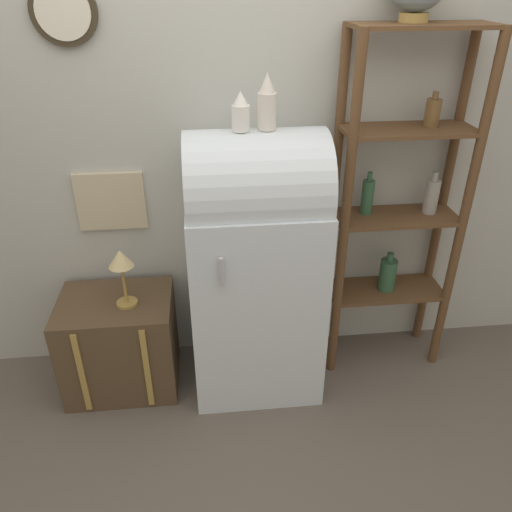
{
  "coord_description": "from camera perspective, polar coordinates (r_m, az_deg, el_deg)",
  "views": [
    {
      "loc": [
        -0.23,
        -1.96,
        2.06
      ],
      "look_at": [
        0.0,
        0.26,
        0.8
      ],
      "focal_mm": 35.0,
      "sensor_mm": 36.0,
      "label": 1
    }
  ],
  "objects": [
    {
      "name": "ground_plane",
      "position": [
        2.85,
        0.53,
        -16.76
      ],
      "size": [
        12.0,
        12.0,
        0.0
      ],
      "primitive_type": "plane",
      "color": "#60564C"
    },
    {
      "name": "shelf_unit",
      "position": [
        2.76,
        15.98,
        5.97
      ],
      "size": [
        0.68,
        0.3,
        1.87
      ],
      "color": "brown",
      "rests_on": "ground_plane"
    },
    {
      "name": "wall_back",
      "position": [
        2.64,
        -0.89,
        13.88
      ],
      "size": [
        7.0,
        0.09,
        2.7
      ],
      "color": "#B7B7AD",
      "rests_on": "ground_plane"
    },
    {
      "name": "refrigerator",
      "position": [
        2.59,
        -0.05,
        -0.9
      ],
      "size": [
        0.68,
        0.61,
        1.45
      ],
      "color": "silver",
      "rests_on": "ground_plane"
    },
    {
      "name": "suitcase_trunk",
      "position": [
        2.91,
        -15.24,
        -9.52
      ],
      "size": [
        0.6,
        0.47,
        0.56
      ],
      "color": "brown",
      "rests_on": "ground_plane"
    },
    {
      "name": "desk_lamp",
      "position": [
        2.58,
        -15.15,
        -0.96
      ],
      "size": [
        0.13,
        0.13,
        0.32
      ],
      "color": "#AD8942",
      "rests_on": "suitcase_trunk"
    },
    {
      "name": "vase_center",
      "position": [
        2.3,
        1.28,
        17.04
      ],
      "size": [
        0.08,
        0.08,
        0.25
      ],
      "color": "silver",
      "rests_on": "refrigerator"
    },
    {
      "name": "vase_left",
      "position": [
        2.28,
        -1.76,
        16.06
      ],
      "size": [
        0.08,
        0.08,
        0.17
      ],
      "color": "white",
      "rests_on": "refrigerator"
    }
  ]
}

